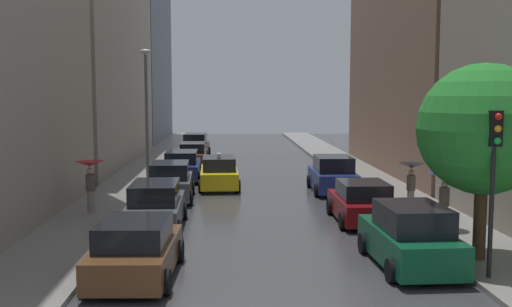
{
  "coord_description": "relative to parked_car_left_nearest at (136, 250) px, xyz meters",
  "views": [
    {
      "loc": [
        -1.2,
        -10.02,
        4.89
      ],
      "look_at": [
        0.29,
        23.86,
        1.38
      ],
      "focal_mm": 41.33,
      "sensor_mm": 36.0,
      "label": 1
    }
  ],
  "objects": [
    {
      "name": "parked_car_left_second",
      "position": [
        -0.19,
        5.65,
        0.05
      ],
      "size": [
        2.12,
        4.73,
        1.72
      ],
      "rotation": [
        0.0,
        0.0,
        1.59
      ],
      "color": "#474C51",
      "rests_on": "ground"
    },
    {
      "name": "pedestrian_near_tree",
      "position": [
        -3.08,
        8.17,
        0.94
      ],
      "size": [
        1.15,
        1.15,
        2.03
      ],
      "rotation": [
        0.0,
        0.0,
        6.05
      ],
      "color": "gray",
      "rests_on": "sidewalk_left"
    },
    {
      "name": "traffic_light_right_corner",
      "position": [
        9.16,
        -0.85,
        2.54
      ],
      "size": [
        0.3,
        0.42,
        4.3
      ],
      "color": "black",
      "rests_on": "sidewalk_right"
    },
    {
      "name": "street_tree_right",
      "position": [
        9.62,
        0.87,
        3.12
      ],
      "size": [
        3.7,
        3.7,
        5.58
      ],
      "color": "#513823",
      "rests_on": "sidewalk_right"
    },
    {
      "name": "parked_car_left_fifth",
      "position": [
        -0.01,
        23.99,
        -0.0
      ],
      "size": [
        2.13,
        4.63,
        1.58
      ],
      "rotation": [
        0.0,
        0.0,
        1.6
      ],
      "color": "brown",
      "rests_on": "ground"
    },
    {
      "name": "parked_car_left_sixth",
      "position": [
        -0.14,
        29.72,
        0.09
      ],
      "size": [
        2.16,
        4.47,
        1.8
      ],
      "rotation": [
        0.0,
        0.0,
        1.54
      ],
      "color": "brown",
      "rests_on": "ground"
    },
    {
      "name": "pedestrian_by_kerb",
      "position": [
        9.96,
        4.62,
        0.87
      ],
      "size": [
        1.09,
        1.09,
        1.97
      ],
      "rotation": [
        0.0,
        0.0,
        2.94
      ],
      "color": "gray",
      "rests_on": "sidewalk_right"
    },
    {
      "name": "ground_plane",
      "position": [
        3.71,
        18.7,
        -0.77
      ],
      "size": [
        28.0,
        72.0,
        0.04
      ],
      "primitive_type": "cube",
      "color": "#3C3C3F"
    },
    {
      "name": "building_left_far",
      "position": [
        -7.29,
        45.61,
        10.61
      ],
      "size": [
        6.0,
        17.58,
        22.72
      ],
      "primitive_type": "cube",
      "color": "slate",
      "rests_on": "ground"
    },
    {
      "name": "sidewalk_right",
      "position": [
        10.21,
        18.7,
        -0.67
      ],
      "size": [
        3.0,
        72.0,
        0.15
      ],
      "primitive_type": "cube",
      "color": "gray",
      "rests_on": "ground"
    },
    {
      "name": "taxi_midroad",
      "position": [
        1.92,
        14.77,
        0.02
      ],
      "size": [
        2.18,
        4.51,
        1.81
      ],
      "rotation": [
        0.0,
        0.0,
        1.6
      ],
      "color": "yellow",
      "rests_on": "ground"
    },
    {
      "name": "sidewalk_left",
      "position": [
        -2.79,
        18.7,
        -0.67
      ],
      "size": [
        3.0,
        72.0,
        0.15
      ],
      "primitive_type": "cube",
      "color": "gray",
      "rests_on": "ground"
    },
    {
      "name": "pedestrian_foreground",
      "position": [
        9.87,
        8.1,
        0.79
      ],
      "size": [
        1.02,
        1.02,
        1.89
      ],
      "rotation": [
        0.0,
        0.0,
        3.53
      ],
      "color": "gray",
      "rests_on": "sidewalk_right"
    },
    {
      "name": "parked_car_left_fourth",
      "position": [
        -0.23,
        17.86,
        0.02
      ],
      "size": [
        2.23,
        4.76,
        1.63
      ],
      "rotation": [
        0.0,
        0.0,
        1.59
      ],
      "color": "navy",
      "rests_on": "ground"
    },
    {
      "name": "building_right_mid",
      "position": [
        14.71,
        20.38,
        7.89
      ],
      "size": [
        6.0,
        18.83,
        17.27
      ],
      "primitive_type": "cube",
      "color": "#8C6B56",
      "rests_on": "ground"
    },
    {
      "name": "building_left_mid",
      "position": [
        -7.29,
        25.68,
        6.26
      ],
      "size": [
        6.0,
        21.27,
        14.02
      ],
      "primitive_type": "cube",
      "color": "#9E9384",
      "rests_on": "ground"
    },
    {
      "name": "lamp_post_left",
      "position": [
        -1.84,
        15.63,
        3.42
      ],
      "size": [
        0.6,
        0.28,
        6.98
      ],
      "color": "#595B60",
      "rests_on": "sidewalk_left"
    },
    {
      "name": "parked_car_right_third",
      "position": [
        7.55,
        13.24,
        0.09
      ],
      "size": [
        2.18,
        4.31,
        1.8
      ],
      "rotation": [
        0.0,
        0.0,
        1.56
      ],
      "color": "navy",
      "rests_on": "ground"
    },
    {
      "name": "parked_car_right_nearest",
      "position": [
        7.55,
        0.66,
        0.09
      ],
      "size": [
        2.22,
        4.28,
        1.8
      ],
      "rotation": [
        0.0,
        0.0,
        1.61
      ],
      "color": "#0C4C2D",
      "rests_on": "ground"
    },
    {
      "name": "parked_car_left_third",
      "position": [
        -0.24,
        11.46,
        0.06
      ],
      "size": [
        2.22,
        4.32,
        1.74
      ],
      "rotation": [
        0.0,
        0.0,
        1.6
      ],
      "color": "#474C51",
      "rests_on": "ground"
    },
    {
      "name": "parked_car_right_second",
      "position": [
        7.5,
        6.49,
        -0.01
      ],
      "size": [
        2.17,
        4.06,
        1.56
      ],
      "rotation": [
        0.0,
        0.0,
        1.57
      ],
      "color": "maroon",
      "rests_on": "ground"
    },
    {
      "name": "parked_car_left_nearest",
      "position": [
        0.0,
        0.0,
        0.0
      ],
      "size": [
        2.28,
        4.31,
        1.59
      ],
      "rotation": [
        0.0,
        0.0,
        1.54
      ],
      "color": "brown",
      "rests_on": "ground"
    }
  ]
}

